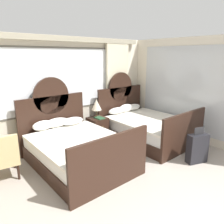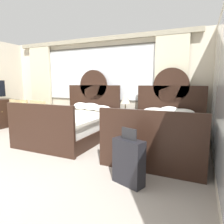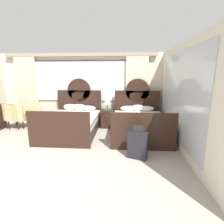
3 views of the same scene
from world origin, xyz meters
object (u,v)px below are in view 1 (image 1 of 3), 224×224
(bed_near_mirror, at_px, (146,126))
(table_lamp_on_nightstand, at_px, (96,105))
(suitcase_on_floor, at_px, (197,148))
(bed_near_window, at_px, (76,148))
(book_on_nightstand, at_px, (99,118))
(nightstand_between_beds, at_px, (98,129))
(armchair_by_window_left, at_px, (0,156))

(bed_near_mirror, bearing_deg, table_lamp_on_nightstand, 145.19)
(table_lamp_on_nightstand, distance_m, suitcase_on_floor, 2.62)
(bed_near_window, relative_size, suitcase_on_floor, 2.83)
(bed_near_mirror, height_order, book_on_nightstand, bed_near_mirror)
(suitcase_on_floor, bearing_deg, bed_near_mirror, 83.94)
(bed_near_window, distance_m, nightstand_between_beds, 1.31)
(armchair_by_window_left, bearing_deg, book_on_nightstand, 5.75)
(table_lamp_on_nightstand, height_order, armchair_by_window_left, table_lamp_on_nightstand)
(bed_near_mirror, bearing_deg, armchair_by_window_left, 173.64)
(table_lamp_on_nightstand, bearing_deg, bed_near_window, -145.23)
(bed_near_window, xyz_separation_m, nightstand_between_beds, (1.09, 0.73, -0.04))
(bed_near_mirror, distance_m, armchair_by_window_left, 3.56)
(bed_near_mirror, height_order, suitcase_on_floor, bed_near_mirror)
(bed_near_window, height_order, suitcase_on_floor, bed_near_window)
(suitcase_on_floor, bearing_deg, book_on_nightstand, 112.48)
(nightstand_between_beds, bearing_deg, bed_near_mirror, -33.73)
(bed_near_window, bearing_deg, book_on_nightstand, 30.32)
(bed_near_mirror, height_order, table_lamp_on_nightstand, bed_near_mirror)
(nightstand_between_beds, distance_m, suitcase_on_floor, 2.50)
(nightstand_between_beds, distance_m, table_lamp_on_nightstand, 0.67)
(nightstand_between_beds, relative_size, suitcase_on_floor, 0.82)
(bed_near_mirror, relative_size, book_on_nightstand, 8.65)
(armchair_by_window_left, bearing_deg, nightstand_between_beds, 7.82)
(bed_near_window, relative_size, book_on_nightstand, 8.65)
(bed_near_window, bearing_deg, bed_near_mirror, -0.06)
(armchair_by_window_left, relative_size, suitcase_on_floor, 1.12)
(table_lamp_on_nightstand, bearing_deg, nightstand_between_beds, -89.73)
(table_lamp_on_nightstand, bearing_deg, bed_near_mirror, -34.81)
(nightstand_between_beds, height_order, suitcase_on_floor, suitcase_on_floor)
(bed_near_window, height_order, table_lamp_on_nightstand, bed_near_window)
(bed_near_window, distance_m, armchair_by_window_left, 1.41)
(table_lamp_on_nightstand, bearing_deg, armchair_by_window_left, -171.48)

